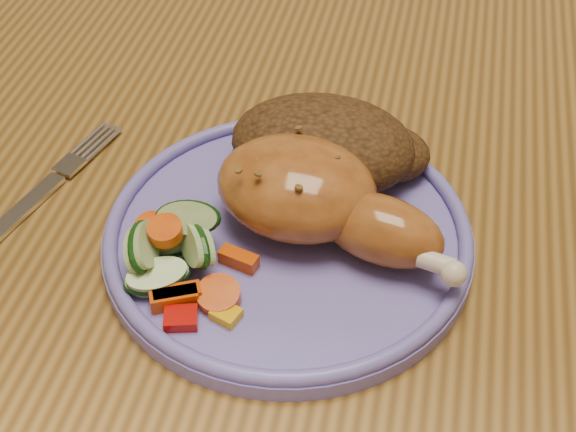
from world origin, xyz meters
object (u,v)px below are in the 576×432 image
at_px(dining_table, 372,202).
at_px(chair_far, 419,13).
at_px(plate, 288,239).
at_px(fork, 30,203).

xyz_separation_m(dining_table, chair_far, (0.00, 0.63, -0.17)).
relative_size(chair_far, plate, 3.72).
bearing_deg(dining_table, fork, -147.87).
relative_size(dining_table, plate, 5.73).
xyz_separation_m(chair_far, plate, (-0.04, -0.77, 0.26)).
bearing_deg(plate, fork, -179.60).
distance_m(dining_table, chair_far, 0.65).
bearing_deg(plate, chair_far, 86.74).
xyz_separation_m(chair_far, fork, (-0.23, -0.77, 0.26)).
relative_size(dining_table, chair_far, 1.54).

